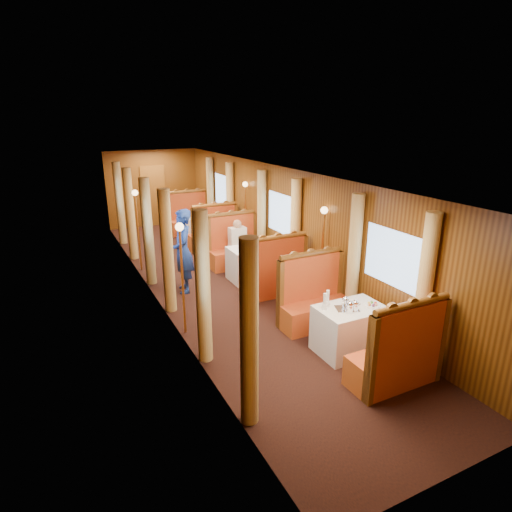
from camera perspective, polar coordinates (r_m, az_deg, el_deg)
floor at (r=9.55m, az=-4.52°, el=-3.77°), size 3.00×12.00×0.01m
ceiling at (r=8.92m, az=-4.92°, el=11.28°), size 3.00×12.00×0.01m
wall_far at (r=14.78m, az=-13.55°, el=8.76°), size 3.00×0.01×2.50m
wall_near at (r=4.59m, az=25.62°, el=-14.33°), size 3.00×0.01×2.50m
wall_left at (r=8.73m, az=-13.88°, el=2.28°), size 0.01×12.00×2.50m
wall_right at (r=9.79m, az=3.48°, el=4.50°), size 0.01×12.00×2.50m
doorway_far at (r=14.80m, az=-13.45°, el=7.79°), size 0.80×0.04×2.00m
table_near at (r=6.98m, az=12.41°, el=-9.52°), size 1.05×0.72×0.75m
banquette_near_fwd at (r=6.31m, az=18.28°, el=-12.76°), size 1.30×0.55×1.34m
banquette_near_aft at (r=7.69m, az=7.73°, el=-6.14°), size 1.30×0.55×1.34m
table_mid at (r=9.70m, az=-0.47°, el=-0.99°), size 1.05×0.72×0.75m
banquette_mid_fwd at (r=8.84m, az=2.42°, el=-2.64°), size 1.30×0.55×1.34m
banquette_mid_aft at (r=10.56m, az=-2.88°, el=0.90°), size 1.30×0.55×1.34m
table_far at (r=12.80m, az=-7.37°, el=3.67°), size 1.05×0.72×0.75m
banquette_far_fwd at (r=11.87m, az=-5.74°, el=2.80°), size 1.30×0.55×1.34m
banquette_far_aft at (r=13.73m, az=-8.79°, el=4.82°), size 1.30×0.55×1.34m
tea_tray at (r=6.74m, az=12.02°, el=-6.90°), size 0.41×0.36×0.01m
teapot_left at (r=6.61m, az=12.38°, el=-6.84°), size 0.19×0.15×0.15m
teapot_right at (r=6.68m, az=13.08°, el=-6.65°), size 0.17×0.13×0.14m
teapot_back at (r=6.77m, az=11.80°, el=-6.22°), size 0.21×0.19×0.14m
fruit_plate at (r=6.95m, az=15.27°, el=-6.29°), size 0.24×0.24×0.05m
cup_inboard at (r=6.64m, az=9.13°, el=-6.21°), size 0.08×0.08×0.26m
cup_outboard at (r=6.76m, az=9.51°, el=-5.78°), size 0.08×0.08×0.26m
rose_vase_mid at (r=9.50m, az=-0.60°, el=2.09°), size 0.06×0.06×0.36m
rose_vase_far at (r=12.66m, az=-7.38°, el=6.07°), size 0.06×0.06×0.36m
window_left_near at (r=5.48m, az=-5.47°, el=-4.69°), size 0.01×1.20×0.90m
curtain_left_near_a at (r=4.99m, az=-0.93°, el=-10.55°), size 0.22×0.22×2.35m
curtain_left_near_b at (r=6.30m, az=-7.08°, el=-4.32°), size 0.22×0.22×2.35m
window_right_near at (r=7.03m, az=17.70°, el=-0.26°), size 0.01×1.20×0.90m
curtain_right_near_a at (r=6.55m, az=21.48°, el=-4.62°), size 0.22×0.22×2.35m
curtain_right_near_b at (r=7.59m, az=12.91°, el=-0.66°), size 0.22×0.22×2.35m
window_left_mid at (r=8.69m, az=-13.88°, el=3.56°), size 0.01×1.20×0.90m
curtain_left_mid_a at (r=8.05m, az=-11.74°, el=0.52°), size 0.22×0.22×2.35m
curtain_left_mid_b at (r=9.51m, az=-14.22°, el=3.09°), size 0.22×0.22×2.35m
window_right_mid at (r=9.74m, az=3.43°, el=5.64°), size 0.01×1.20×0.90m
curtain_right_mid_a at (r=9.10m, az=5.25°, el=2.90°), size 0.22×0.22×2.35m
curtain_right_mid_b at (r=10.42m, az=0.76°, el=4.96°), size 0.22×0.22×2.35m
window_left_far at (r=12.05m, az=-17.72°, el=7.28°), size 0.01×1.20×0.90m
curtain_left_far_a at (r=11.37m, az=-16.41°, el=5.35°), size 0.22×0.22×2.35m
curtain_left_far_b at (r=12.88m, az=-17.72°, el=6.69°), size 0.22×0.22×2.35m
window_right_far at (r=12.83m, az=-4.43°, el=8.71°), size 0.01×1.20×0.90m
curtain_right_far_a at (r=12.13m, az=-3.46°, el=6.85°), size 0.22×0.22×2.35m
curtain_right_far_b at (r=13.56m, az=-6.08°, el=8.01°), size 0.22×0.22×2.35m
sconce_left_fore at (r=7.09m, az=-9.94°, el=-0.04°), size 0.14×0.14×1.95m
sconce_right_fore at (r=8.28m, az=8.92°, el=2.69°), size 0.14×0.14×1.95m
sconce_left_aft at (r=10.39m, az=-15.62°, el=5.43°), size 0.14×0.14×1.95m
sconce_right_aft at (r=11.23m, az=-1.42°, el=7.04°), size 0.14×0.14×1.95m
steward at (r=9.00m, az=-9.70°, el=0.63°), size 0.53×0.71×1.77m
passenger at (r=10.28m, az=-2.42°, el=2.26°), size 0.40×0.44×0.76m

